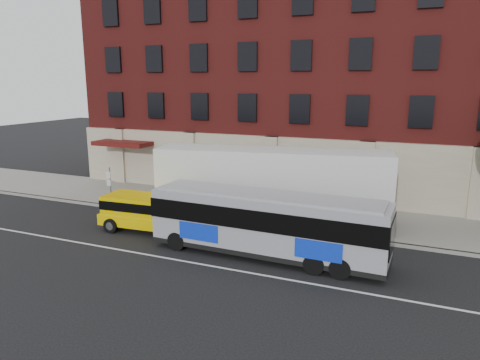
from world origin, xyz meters
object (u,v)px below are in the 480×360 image
at_px(sign_pole, 110,184).
at_px(shipping_container, 272,188).
at_px(city_bus, 266,222).
at_px(yellow_suv, 141,210).

height_order(sign_pole, shipping_container, shipping_container).
relative_size(sign_pole, shipping_container, 0.20).
height_order(sign_pole, city_bus, city_bus).
bearing_deg(city_bus, sign_pole, 162.06).
distance_m(city_bus, yellow_suv, 7.31).
height_order(yellow_suv, shipping_container, shipping_container).
bearing_deg(city_bus, yellow_suv, 173.05).
relative_size(sign_pole, city_bus, 0.24).
xyz_separation_m(city_bus, shipping_container, (-1.28, 4.38, 0.44)).
bearing_deg(sign_pole, shipping_container, 3.65).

